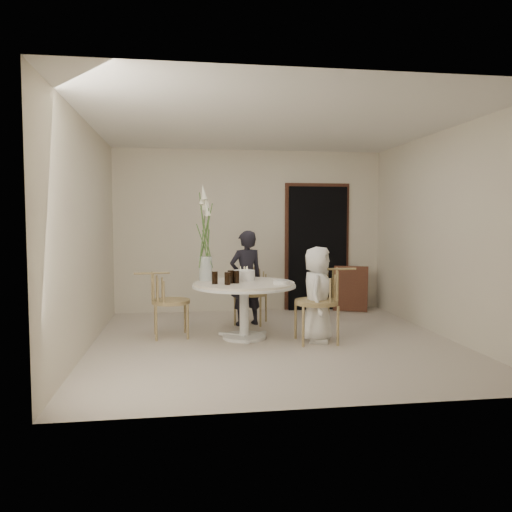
{
  "coord_description": "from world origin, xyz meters",
  "views": [
    {
      "loc": [
        -1.12,
        -6.08,
        1.52
      ],
      "look_at": [
        -0.19,
        0.3,
        1.06
      ],
      "focal_mm": 35.0,
      "sensor_mm": 36.0,
      "label": 1
    }
  ],
  "objects": [
    {
      "name": "cola_tumbler_b",
      "position": [
        -0.46,
        0.17,
        0.81
      ],
      "size": [
        0.1,
        0.1,
        0.16
      ],
      "primitive_type": "cylinder",
      "rotation": [
        0.0,
        0.0,
        0.36
      ],
      "color": "black",
      "rests_on": "table"
    },
    {
      "name": "chair_right",
      "position": [
        0.65,
        -0.09,
        0.61
      ],
      "size": [
        0.58,
        0.54,
        0.94
      ],
      "rotation": [
        0.0,
        0.0,
        -1.58
      ],
      "color": "tan",
      "rests_on": "ground"
    },
    {
      "name": "door_trim",
      "position": [
        1.15,
        2.23,
        1.11
      ],
      "size": [
        1.12,
        0.03,
        2.22
      ],
      "primitive_type": "cube",
      "color": "brown",
      "rests_on": "ground"
    },
    {
      "name": "doorway",
      "position": [
        1.15,
        2.19,
        1.05
      ],
      "size": [
        1.0,
        0.1,
        2.1
      ],
      "primitive_type": "cube",
      "color": "black",
      "rests_on": "ground"
    },
    {
      "name": "birthday_cake",
      "position": [
        -0.32,
        0.46,
        0.8
      ],
      "size": [
        0.28,
        0.28,
        0.19
      ],
      "rotation": [
        0.0,
        0.0,
        -0.23
      ],
      "color": "white",
      "rests_on": "table"
    },
    {
      "name": "boy",
      "position": [
        0.54,
        -0.05,
        0.6
      ],
      "size": [
        0.57,
        0.68,
        1.2
      ],
      "primitive_type": "imported",
      "rotation": [
        0.0,
        0.0,
        1.2
      ],
      "color": "white",
      "rests_on": "ground"
    },
    {
      "name": "picture_frame",
      "position": [
        1.67,
        1.95,
        0.38
      ],
      "size": [
        0.59,
        0.39,
        0.76
      ],
      "primitive_type": "cube",
      "rotation": [
        -0.17,
        0.0,
        -0.42
      ],
      "color": "brown",
      "rests_on": "ground"
    },
    {
      "name": "flower_vase",
      "position": [
        -0.83,
        0.52,
        1.26
      ],
      "size": [
        0.17,
        0.17,
        1.27
      ],
      "rotation": [
        0.0,
        0.0,
        -0.15
      ],
      "color": "silver",
      "rests_on": "table"
    },
    {
      "name": "plate_stack",
      "position": [
        0.09,
        -0.01,
        0.76
      ],
      "size": [
        0.27,
        0.27,
        0.05
      ],
      "primitive_type": "cylinder",
      "rotation": [
        0.0,
        0.0,
        -0.41
      ],
      "color": "white",
      "rests_on": "table"
    },
    {
      "name": "chair_far",
      "position": [
        -0.1,
        1.27,
        0.54
      ],
      "size": [
        0.57,
        0.59,
        0.83
      ],
      "rotation": [
        0.0,
        0.0,
        -0.37
      ],
      "color": "tan",
      "rests_on": "ground"
    },
    {
      "name": "girl",
      "position": [
        -0.22,
        1.08,
        0.69
      ],
      "size": [
        0.58,
        0.46,
        1.38
      ],
      "primitive_type": "imported",
      "rotation": [
        0.0,
        0.0,
        3.44
      ],
      "color": "black",
      "rests_on": "ground"
    },
    {
      "name": "cola_tumbler_c",
      "position": [
        -0.73,
        0.13,
        0.81
      ],
      "size": [
        0.1,
        0.1,
        0.16
      ],
      "primitive_type": "cylinder",
      "rotation": [
        0.0,
        0.0,
        -0.38
      ],
      "color": "black",
      "rests_on": "table"
    },
    {
      "name": "room_shell",
      "position": [
        0.0,
        0.0,
        1.62
      ],
      "size": [
        4.5,
        4.5,
        4.5
      ],
      "color": "white",
      "rests_on": "ground"
    },
    {
      "name": "cola_tumbler_a",
      "position": [
        -0.58,
        0.03,
        0.81
      ],
      "size": [
        0.09,
        0.09,
        0.16
      ],
      "primitive_type": "cylinder",
      "rotation": [
        0.0,
        0.0,
        -0.22
      ],
      "color": "black",
      "rests_on": "table"
    },
    {
      "name": "chair_left",
      "position": [
        -1.41,
        0.46,
        0.56
      ],
      "size": [
        0.55,
        0.51,
        0.86
      ],
      "rotation": [
        0.0,
        0.0,
        1.66
      ],
      "color": "tan",
      "rests_on": "ground"
    },
    {
      "name": "ground",
      "position": [
        0.0,
        0.0,
        0.0
      ],
      "size": [
        4.5,
        4.5,
        0.0
      ],
      "primitive_type": "plane",
      "color": "beige",
      "rests_on": "ground"
    },
    {
      "name": "table",
      "position": [
        -0.35,
        0.25,
        0.62
      ],
      "size": [
        1.33,
        1.33,
        0.73
      ],
      "color": "silver",
      "rests_on": "ground"
    },
    {
      "name": "cola_tumbler_d",
      "position": [
        -0.53,
        0.18,
        0.81
      ],
      "size": [
        0.09,
        0.09,
        0.16
      ],
      "primitive_type": "cylinder",
      "rotation": [
        0.0,
        0.0,
        -0.26
      ],
      "color": "black",
      "rests_on": "table"
    }
  ]
}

